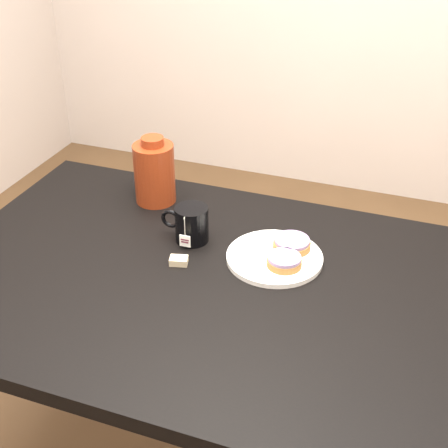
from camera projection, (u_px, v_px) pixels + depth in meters
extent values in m
cube|color=black|center=(214.00, 286.00, 1.52)|extent=(1.40, 0.90, 0.04)
cylinder|color=black|center=(86.00, 270.00, 2.22)|extent=(0.06, 0.06, 0.71)
cylinder|color=white|center=(274.00, 258.00, 1.58)|extent=(0.24, 0.24, 0.01)
torus|color=white|center=(275.00, 255.00, 1.57)|extent=(0.24, 0.24, 0.01)
cylinder|color=brown|center=(292.00, 245.00, 1.60)|extent=(0.10, 0.10, 0.02)
cylinder|color=gray|center=(292.00, 241.00, 1.59)|extent=(0.09, 0.09, 0.01)
cylinder|color=brown|center=(284.00, 262.00, 1.53)|extent=(0.12, 0.12, 0.02)
cylinder|color=gray|center=(284.00, 258.00, 1.53)|extent=(0.11, 0.11, 0.01)
cylinder|color=black|center=(192.00, 224.00, 1.64)|extent=(0.09, 0.09, 0.10)
cylinder|color=black|center=(191.00, 211.00, 1.61)|extent=(0.08, 0.08, 0.00)
torus|color=black|center=(171.00, 219.00, 1.65)|extent=(0.05, 0.01, 0.05)
cylinder|color=beige|center=(185.00, 226.00, 1.59)|extent=(0.00, 0.00, 0.05)
cube|color=white|center=(185.00, 241.00, 1.61)|extent=(0.03, 0.00, 0.03)
cube|color=#C6B793|center=(179.00, 261.00, 1.56)|extent=(0.05, 0.04, 0.02)
cylinder|color=#56180B|center=(154.00, 173.00, 1.80)|extent=(0.12, 0.12, 0.18)
cylinder|color=#56180B|center=(152.00, 141.00, 1.75)|extent=(0.06, 0.06, 0.02)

